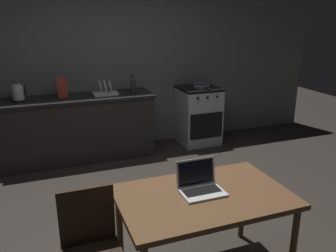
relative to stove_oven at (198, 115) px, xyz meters
The scene contains 12 objects.
ground_plane 2.40m from the stove_oven, 123.51° to the right, with size 12.00×12.00×0.00m, color #2D2823.
back_wall 1.42m from the stove_oven, 160.59° to the left, with size 6.40×0.10×2.80m, color slate.
kitchen_counter 1.89m from the stove_oven, behind, with size 2.16×0.64×0.91m.
stove_oven is the anchor object (origin of this frame).
dining_table 3.11m from the stove_oven, 114.70° to the right, with size 1.27×0.81×0.73m.
chair 3.55m from the stove_oven, 127.21° to the right, with size 0.40×0.40×0.89m.
laptop 3.08m from the stove_oven, 115.27° to the right, with size 0.32×0.26×0.23m.
electric_kettle 2.67m from the stove_oven, behind, with size 0.18×0.16×0.22m.
bottle 1.22m from the stove_oven, behind, with size 0.08×0.08×0.27m.
frying_pan 0.48m from the stove_oven, 34.56° to the right, with size 0.25×0.43×0.05m.
cereal_box 2.13m from the stove_oven, behind, with size 0.13×0.05×0.28m.
dish_rack 1.56m from the stove_oven, behind, with size 0.34×0.26×0.21m.
Camera 1 is at (-1.07, -2.93, 2.00)m, focal length 37.56 mm.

